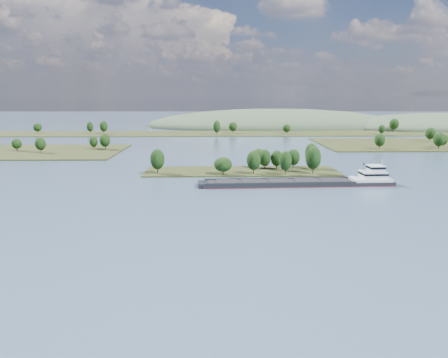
{
  "coord_description": "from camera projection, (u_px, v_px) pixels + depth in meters",
  "views": [
    {
      "loc": [
        -13.27,
        -43.35,
        39.94
      ],
      "look_at": [
        -10.12,
        130.0,
        6.0
      ],
      "focal_mm": 35.0,
      "sensor_mm": 36.0,
      "label": 1
    }
  ],
  "objects": [
    {
      "name": "back_shoreline",
      "position": [
        238.0,
        133.0,
        442.68
      ],
      "size": [
        900.0,
        60.0,
        15.42
      ],
      "color": "#262E14",
      "rests_on": "ground"
    },
    {
      "name": "tree_island",
      "position": [
        254.0,
        164.0,
        224.99
      ],
      "size": [
        100.0,
        30.37,
        15.13
      ],
      "color": "#262E14",
      "rests_on": "ground"
    },
    {
      "name": "ground",
      "position": [
        251.0,
        199.0,
        168.19
      ],
      "size": [
        1800.0,
        1800.0,
        0.0
      ],
      "primitive_type": "plane",
      "color": "#3A4A64",
      "rests_on": "ground"
    },
    {
      "name": "cargo_barge",
      "position": [
        310.0,
        182.0,
        193.89
      ],
      "size": [
        87.4,
        14.97,
        11.76
      ],
      "color": "black",
      "rests_on": "ground"
    },
    {
      "name": "hill_east",
      "position": [
        447.0,
        128.0,
        516.25
      ],
      "size": [
        260.0,
        140.0,
        36.0
      ],
      "primitive_type": "ellipsoid",
      "color": "#384B33",
      "rests_on": "ground"
    },
    {
      "name": "hill_west",
      "position": [
        275.0,
        126.0,
        542.12
      ],
      "size": [
        320.0,
        160.0,
        44.0
      ],
      "primitive_type": "ellipsoid",
      "color": "#384B33",
      "rests_on": "ground"
    }
  ]
}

